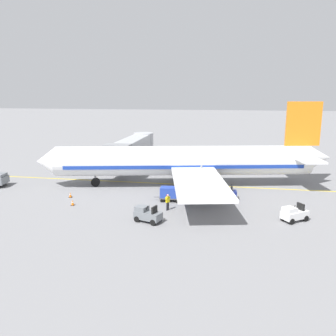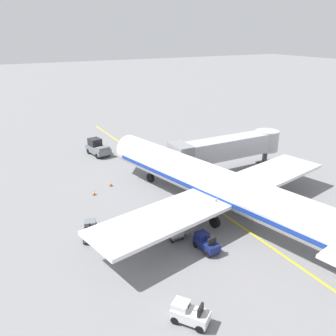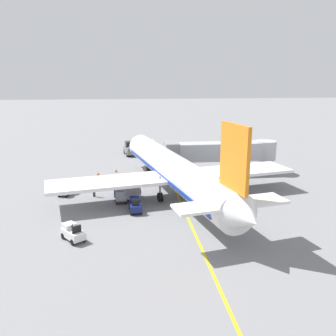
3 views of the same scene
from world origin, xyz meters
name	(u,v)px [view 2 (image 2 of 3)]	position (x,y,z in m)	size (l,w,h in m)	color
ground_plane	(210,205)	(0.00, 0.00, 0.00)	(400.00, 400.00, 0.00)	slate
gate_lead_in_line	(210,205)	(0.00, 0.00, 0.00)	(0.24, 80.00, 0.01)	gold
parked_airliner	(219,186)	(-0.50, -2.03, 3.19)	(30.43, 37.09, 10.63)	white
jet_bridge	(228,148)	(7.82, 7.27, 3.46)	(16.87, 3.50, 4.98)	#A8AAAF
pushback_tractor	(98,148)	(-5.38, 22.72, 1.10)	(2.91, 4.71, 2.40)	slate
baggage_tug_lead	(206,243)	(-5.38, -7.06, 0.71)	(1.42, 2.57, 1.62)	navy
baggage_tug_trailing	(189,313)	(-11.15, -13.55, 0.71)	(2.44, 2.73, 1.62)	silver
baggage_tug_spare	(90,231)	(-13.71, -0.19, 0.71)	(1.96, 2.75, 1.62)	slate
baggage_cart_front	(157,217)	(-7.22, -1.19, 0.95)	(1.39, 2.93, 1.58)	#4C4C51
baggage_cart_second_in_train	(172,228)	(-6.94, -3.80, 0.95)	(1.39, 2.93, 1.58)	#4C4C51
ground_crew_wing_walker	(130,226)	(-10.24, -1.47, 0.95)	(0.65, 0.47, 1.69)	#232328
safety_cone_nose_left	(111,184)	(-7.87, 10.24, 0.29)	(0.36, 0.36, 0.59)	black
safety_cone_nose_right	(94,193)	(-10.51, 8.71, 0.29)	(0.36, 0.36, 0.59)	black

